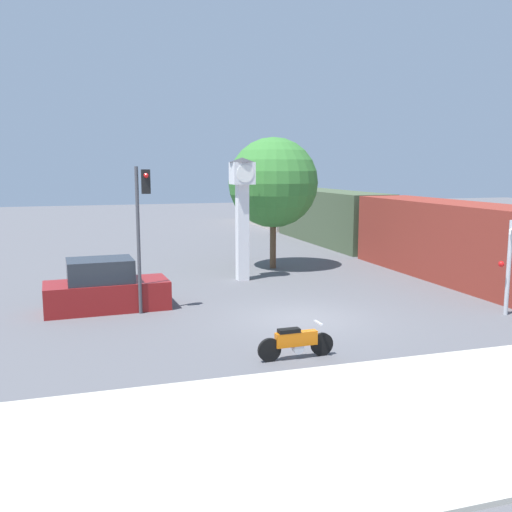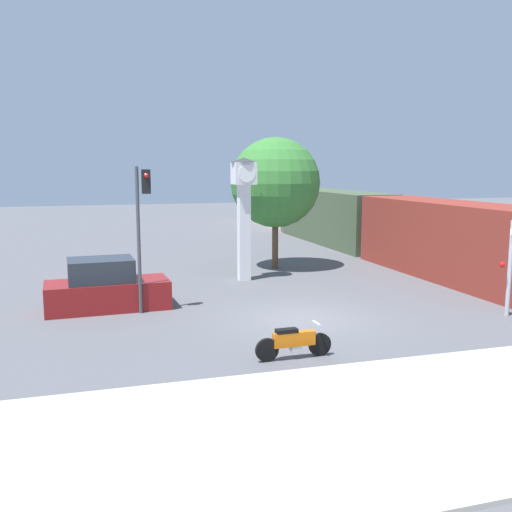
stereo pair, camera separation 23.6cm
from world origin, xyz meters
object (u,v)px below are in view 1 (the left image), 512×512
at_px(freight_train, 331,217).
at_px(street_tree, 273,183).
at_px(railroad_crossing_signal, 509,263).
at_px(traffic_light, 142,215).
at_px(parked_car, 105,288).
at_px(clock_tower, 242,201).
at_px(motorcycle, 296,342).

xyz_separation_m(freight_train, street_tree, (-6.76, -7.99, 2.48)).
distance_m(freight_train, railroad_crossing_signal, 18.94).
relative_size(traffic_light, parked_car, 1.16).
bearing_deg(clock_tower, railroad_crossing_signal, -51.10).
bearing_deg(railroad_crossing_signal, clock_tower, 128.90).
relative_size(freight_train, railroad_crossing_signal, 11.65).
bearing_deg(traffic_light, street_tree, 44.69).
bearing_deg(street_tree, motorcycle, -106.48).
xyz_separation_m(clock_tower, street_tree, (2.24, 2.37, 0.69)).
distance_m(traffic_light, street_tree, 9.92).
relative_size(railroad_crossing_signal, street_tree, 0.50).
xyz_separation_m(freight_train, traffic_light, (-13.78, -14.94, 1.67)).
relative_size(clock_tower, street_tree, 0.84).
relative_size(street_tree, parked_car, 1.48).
distance_m(clock_tower, street_tree, 3.33).
xyz_separation_m(clock_tower, freight_train, (8.99, 10.36, -1.79)).
height_order(clock_tower, parked_car, clock_tower).
bearing_deg(street_tree, traffic_light, -135.31).
bearing_deg(traffic_light, freight_train, 47.31).
xyz_separation_m(clock_tower, railroad_crossing_signal, (6.82, -8.45, -1.73)).
xyz_separation_m(street_tree, parked_car, (-8.26, -6.05, -3.43)).
distance_m(clock_tower, traffic_light, 6.63).
relative_size(traffic_light, street_tree, 0.78).
relative_size(freight_train, street_tree, 5.88).
bearing_deg(parked_car, street_tree, 33.59).
relative_size(traffic_light, railroad_crossing_signal, 1.55).
distance_m(motorcycle, traffic_light, 7.33).
distance_m(motorcycle, clock_tower, 11.02).
height_order(motorcycle, clock_tower, clock_tower).
height_order(motorcycle, freight_train, freight_train).
relative_size(motorcycle, street_tree, 0.33).
relative_size(railroad_crossing_signal, parked_car, 0.75).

